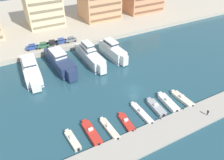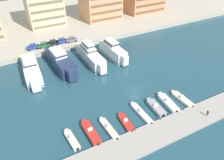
{
  "view_description": "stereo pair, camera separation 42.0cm",
  "coord_description": "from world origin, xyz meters",
  "px_view_note": "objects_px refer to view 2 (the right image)",
  "views": [
    {
      "loc": [
        -27.66,
        -39.02,
        38.0
      ],
      "look_at": [
        -4.89,
        4.01,
        2.5
      ],
      "focal_mm": 35.0,
      "sensor_mm": 36.0,
      "label": 1
    },
    {
      "loc": [
        -27.28,
        -39.21,
        38.0
      ],
      "look_at": [
        -4.89,
        4.01,
        2.5
      ],
      "focal_mm": 35.0,
      "sensor_mm": 36.0,
      "label": 2
    }
  ],
  "objects_px": {
    "motorboat_white_mid_right": "(168,103)",
    "car_blue_far_left": "(33,46)",
    "yacht_white_mid_left": "(90,55)",
    "yacht_white_center_left": "(113,51)",
    "motorboat_white_center": "(141,113)",
    "car_grey_center": "(72,39)",
    "car_blue_center_left": "(62,41)",
    "motorboat_red_left": "(91,132)",
    "motorboat_cream_far_left": "(72,140)",
    "car_green_left": "(44,45)",
    "motorboat_cream_mid_left": "(109,129)",
    "yacht_navy_left": "(61,61)",
    "motorboat_cream_right": "(182,99)",
    "car_black_mid_left": "(53,42)",
    "yacht_white_far_left": "(31,70)",
    "motorboat_grey_center_right": "(156,107)",
    "pedestrian_near_edge": "(208,113)",
    "motorboat_red_center_left": "(126,122)"
  },
  "relations": [
    {
      "from": "motorboat_white_center",
      "to": "car_grey_center",
      "type": "height_order",
      "value": "car_grey_center"
    },
    {
      "from": "car_grey_center",
      "to": "car_blue_far_left",
      "type": "bearing_deg",
      "value": 177.56
    },
    {
      "from": "motorboat_cream_mid_left",
      "to": "car_green_left",
      "type": "relative_size",
      "value": 1.79
    },
    {
      "from": "car_black_mid_left",
      "to": "motorboat_cream_far_left",
      "type": "bearing_deg",
      "value": -100.15
    },
    {
      "from": "yacht_white_mid_left",
      "to": "yacht_white_center_left",
      "type": "relative_size",
      "value": 1.2
    },
    {
      "from": "motorboat_cream_mid_left",
      "to": "motorboat_white_mid_right",
      "type": "xyz_separation_m",
      "value": [
        17.26,
        0.71,
        0.1
      ]
    },
    {
      "from": "motorboat_cream_mid_left",
      "to": "car_green_left",
      "type": "bearing_deg",
      "value": 95.25
    },
    {
      "from": "motorboat_grey_center_right",
      "to": "car_black_mid_left",
      "type": "distance_m",
      "value": 45.26
    },
    {
      "from": "yacht_navy_left",
      "to": "motorboat_cream_right",
      "type": "distance_m",
      "value": 38.04
    },
    {
      "from": "motorboat_cream_far_left",
      "to": "car_black_mid_left",
      "type": "relative_size",
      "value": 1.5
    },
    {
      "from": "motorboat_red_left",
      "to": "car_green_left",
      "type": "relative_size",
      "value": 1.92
    },
    {
      "from": "car_green_left",
      "to": "car_grey_center",
      "type": "height_order",
      "value": "same"
    },
    {
      "from": "motorboat_grey_center_right",
      "to": "pedestrian_near_edge",
      "type": "distance_m",
      "value": 12.05
    },
    {
      "from": "yacht_navy_left",
      "to": "yacht_white_center_left",
      "type": "height_order",
      "value": "yacht_white_center_left"
    },
    {
      "from": "motorboat_cream_far_left",
      "to": "car_blue_center_left",
      "type": "relative_size",
      "value": 1.53
    },
    {
      "from": "motorboat_white_mid_right",
      "to": "motorboat_cream_far_left",
      "type": "bearing_deg",
      "value": 179.71
    },
    {
      "from": "motorboat_red_left",
      "to": "motorboat_cream_mid_left",
      "type": "distance_m",
      "value": 4.13
    },
    {
      "from": "motorboat_red_left",
      "to": "motorboat_white_center",
      "type": "distance_m",
      "value": 13.24
    },
    {
      "from": "yacht_navy_left",
      "to": "motorboat_red_center_left",
      "type": "bearing_deg",
      "value": -78.46
    },
    {
      "from": "yacht_white_mid_left",
      "to": "motorboat_red_center_left",
      "type": "relative_size",
      "value": 2.77
    },
    {
      "from": "yacht_white_center_left",
      "to": "car_green_left",
      "type": "bearing_deg",
      "value": 143.76
    },
    {
      "from": "motorboat_cream_mid_left",
      "to": "yacht_white_mid_left",
      "type": "bearing_deg",
      "value": 74.81
    },
    {
      "from": "yacht_navy_left",
      "to": "motorboat_white_mid_right",
      "type": "distance_m",
      "value": 35.07
    },
    {
      "from": "car_blue_far_left",
      "to": "car_black_mid_left",
      "type": "xyz_separation_m",
      "value": [
        6.98,
        -0.1,
        0.0
      ]
    },
    {
      "from": "yacht_navy_left",
      "to": "motorboat_cream_mid_left",
      "type": "distance_m",
      "value": 30.2
    },
    {
      "from": "car_blue_far_left",
      "to": "car_green_left",
      "type": "xyz_separation_m",
      "value": [
        3.72,
        -0.44,
        0.0
      ]
    },
    {
      "from": "motorboat_cream_far_left",
      "to": "motorboat_grey_center_right",
      "type": "xyz_separation_m",
      "value": [
        21.82,
        -0.16,
        0.02
      ]
    },
    {
      "from": "yacht_white_center_left",
      "to": "car_blue_center_left",
      "type": "height_order",
      "value": "yacht_white_center_left"
    },
    {
      "from": "motorboat_cream_mid_left",
      "to": "car_blue_center_left",
      "type": "distance_m",
      "value": 43.75
    },
    {
      "from": "motorboat_white_mid_right",
      "to": "motorboat_cream_right",
      "type": "xyz_separation_m",
      "value": [
        4.32,
        -0.56,
        -0.13
      ]
    },
    {
      "from": "motorboat_cream_far_left",
      "to": "car_blue_far_left",
      "type": "relative_size",
      "value": 1.51
    },
    {
      "from": "yacht_white_mid_left",
      "to": "motorboat_white_mid_right",
      "type": "bearing_deg",
      "value": -71.88
    },
    {
      "from": "motorboat_cream_right",
      "to": "car_grey_center",
      "type": "xyz_separation_m",
      "value": [
        -15.32,
        42.97,
        2.26
      ]
    },
    {
      "from": "motorboat_white_mid_right",
      "to": "car_blue_far_left",
      "type": "height_order",
      "value": "car_blue_far_left"
    },
    {
      "from": "yacht_white_far_left",
      "to": "motorboat_white_center",
      "type": "bearing_deg",
      "value": -55.62
    },
    {
      "from": "car_green_left",
      "to": "motorboat_cream_right",
      "type": "bearing_deg",
      "value": -59.35
    },
    {
      "from": "motorboat_cream_mid_left",
      "to": "motorboat_grey_center_right",
      "type": "bearing_deg",
      "value": 2.88
    },
    {
      "from": "car_green_left",
      "to": "pedestrian_near_edge",
      "type": "distance_m",
      "value": 57.03
    },
    {
      "from": "yacht_navy_left",
      "to": "motorboat_cream_right",
      "type": "relative_size",
      "value": 2.48
    },
    {
      "from": "motorboat_grey_center_right",
      "to": "pedestrian_near_edge",
      "type": "relative_size",
      "value": 4.33
    },
    {
      "from": "yacht_white_far_left",
      "to": "car_blue_center_left",
      "type": "height_order",
      "value": "yacht_white_far_left"
    },
    {
      "from": "motorboat_cream_mid_left",
      "to": "pedestrian_near_edge",
      "type": "height_order",
      "value": "pedestrian_near_edge"
    },
    {
      "from": "car_blue_center_left",
      "to": "motorboat_red_left",
      "type": "bearing_deg",
      "value": -98.88
    },
    {
      "from": "yacht_white_mid_left",
      "to": "motorboat_cream_far_left",
      "type": "bearing_deg",
      "value": -119.89
    },
    {
      "from": "yacht_white_far_left",
      "to": "motorboat_cream_mid_left",
      "type": "distance_m",
      "value": 32.06
    },
    {
      "from": "yacht_white_mid_left",
      "to": "motorboat_white_center",
      "type": "relative_size",
      "value": 2.15
    },
    {
      "from": "yacht_white_center_left",
      "to": "motorboat_red_center_left",
      "type": "bearing_deg",
      "value": -112.24
    },
    {
      "from": "motorboat_white_center",
      "to": "motorboat_cream_far_left",
      "type": "bearing_deg",
      "value": 179.68
    },
    {
      "from": "motorboat_grey_center_right",
      "to": "motorboat_cream_right",
      "type": "distance_m",
      "value": 8.16
    },
    {
      "from": "yacht_white_mid_left",
      "to": "car_grey_center",
      "type": "relative_size",
      "value": 4.4
    }
  ]
}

